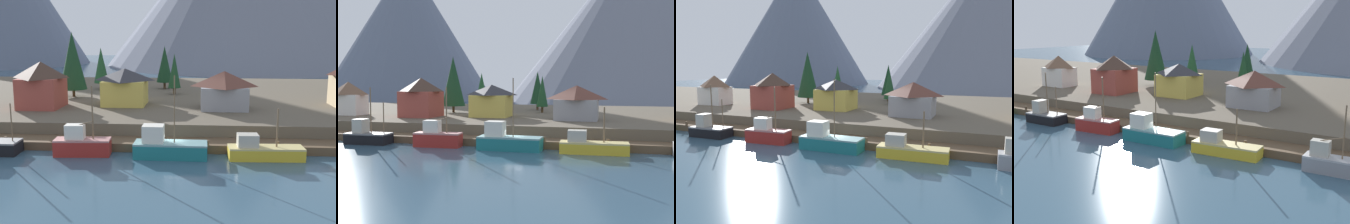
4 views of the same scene
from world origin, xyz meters
The scene contains 16 objects.
ground_plane centered at (0.00, 20.00, -0.50)m, with size 400.00×400.00×1.00m, color #335166.
dock centered at (0.00, 1.99, 0.50)m, with size 80.00×4.00×1.60m.
shoreline_bank centered at (0.00, 32.00, 1.25)m, with size 400.00×56.00×2.50m, color brown.
fishing_boat_black centered at (-20.98, -1.62, 1.11)m, with size 6.29×2.95×7.97m.
fishing_boat_red centered at (-10.32, -1.44, 1.26)m, with size 6.44×2.64×7.98m.
fishing_boat_teal centered at (-0.48, -1.62, 1.21)m, with size 8.17×2.96×9.20m.
fishing_boat_yellow centered at (10.08, -1.55, 0.95)m, with size 8.28×2.82×5.68m.
fishing_boat_grey centered at (22.35, -1.27, 1.10)m, with size 6.21×2.31×7.27m.
house_white centered at (-36.66, 15.60, 5.75)m, with size 6.34×4.47×6.35m.
house_red centered at (-20.99, 15.01, 6.09)m, with size 6.27×6.88×7.02m.
house_grey centered at (6.72, 15.76, 5.42)m, with size 7.25×6.00×5.70m.
house_yellow centered at (-8.74, 18.45, 5.46)m, with size 6.96×6.53×5.80m.
conifer_near_left centered at (-1.61, 30.73, 6.87)m, with size 2.38×2.38×7.57m.
conifer_mid_left centered at (-4.07, 38.57, 7.52)m, with size 3.31×3.31×8.69m.
conifer_mid_right centered at (-19.48, 26.40, 8.95)m, with size 4.86×4.86×11.54m.
conifer_back_left centered at (-16.85, 36.97, 7.33)m, with size 3.00×3.00×8.41m.
Camera 4 is at (30.06, -43.49, 15.01)m, focal length 43.53 mm.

